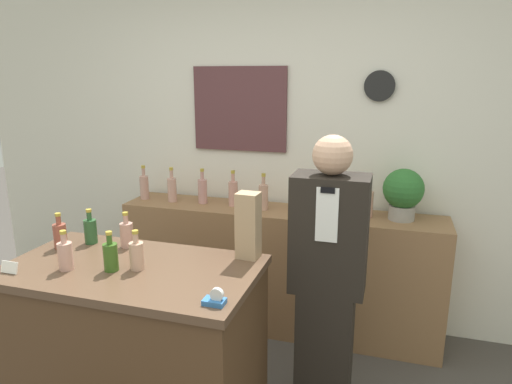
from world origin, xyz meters
name	(u,v)px	position (x,y,z in m)	size (l,w,h in m)	color
back_wall	(278,145)	(0.00, 2.00, 1.35)	(5.20, 0.09, 2.70)	silver
back_shelf	(278,270)	(0.08, 1.74, 0.46)	(2.32, 0.40, 0.92)	#8E6642
display_counter	(137,354)	(-0.34, 0.47, 0.48)	(1.23, 0.69, 0.96)	#4C331E
shopkeeper	(327,280)	(0.54, 0.98, 0.78)	(0.40, 0.25, 1.57)	black
potted_plant	(403,192)	(0.91, 1.77, 1.11)	(0.27, 0.27, 0.34)	#9E998E
paper_bag	(248,226)	(0.17, 0.75, 1.13)	(0.12, 0.10, 0.34)	tan
tape_dispenser	(215,299)	(0.19, 0.24, 0.98)	(0.09, 0.06, 0.07)	#2D66A8
price_card_left	(9,267)	(-0.84, 0.24, 0.99)	(0.09, 0.02, 0.06)	white
counter_bottle_0	(60,235)	(-0.83, 0.58, 1.03)	(0.07, 0.07, 0.19)	brown
counter_bottle_1	(90,230)	(-0.72, 0.69, 1.03)	(0.07, 0.07, 0.19)	#28532C
counter_bottle_2	(65,255)	(-0.62, 0.36, 1.03)	(0.07, 0.07, 0.19)	tan
counter_bottle_3	(127,234)	(-0.50, 0.70, 1.03)	(0.07, 0.07, 0.19)	tan
counter_bottle_4	(111,256)	(-0.40, 0.41, 1.03)	(0.07, 0.07, 0.19)	#355A1D
counter_bottle_5	(137,255)	(-0.29, 0.46, 1.03)	(0.07, 0.07, 0.19)	tan
shelf_bottle_0	(144,186)	(-1.00, 1.74, 1.02)	(0.07, 0.07, 0.27)	tan
shelf_bottle_1	(172,189)	(-0.76, 1.73, 1.02)	(0.07, 0.07, 0.27)	tan
shelf_bottle_2	(203,190)	(-0.52, 1.75, 1.02)	(0.07, 0.07, 0.27)	tan
shelf_bottle_3	(233,193)	(-0.28, 1.76, 1.02)	(0.07, 0.07, 0.27)	tan
shelf_bottle_4	(263,196)	(-0.03, 1.72, 1.02)	(0.07, 0.07, 0.27)	tan
shelf_bottle_5	(297,198)	(0.21, 1.74, 1.02)	(0.07, 0.07, 0.27)	tan
shelf_bottle_6	(332,201)	(0.45, 1.74, 1.02)	(0.07, 0.07, 0.27)	tan
shelf_bottle_7	(368,203)	(0.69, 1.76, 1.02)	(0.07, 0.07, 0.27)	tan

